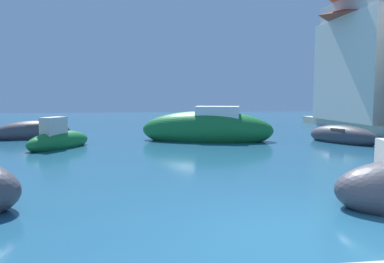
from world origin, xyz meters
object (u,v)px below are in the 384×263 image
at_px(moored_boat_4, 33,132).
at_px(moored_boat_5, 58,140).
at_px(moored_boat_0, 207,129).
at_px(moored_boat_7, 342,136).

bearing_deg(moored_boat_4, moored_boat_5, -83.80).
relative_size(moored_boat_4, moored_boat_5, 1.23).
xyz_separation_m(moored_boat_0, moored_boat_7, (5.93, -1.55, -0.26)).
bearing_deg(moored_boat_5, moored_boat_4, 64.50).
xyz_separation_m(moored_boat_0, moored_boat_4, (-8.43, 2.06, -0.23)).
xyz_separation_m(moored_boat_4, moored_boat_5, (2.01, -3.72, 0.02)).
relative_size(moored_boat_0, moored_boat_7, 1.90).
xyz_separation_m(moored_boat_5, moored_boat_7, (12.35, 0.11, -0.05)).
bearing_deg(moored_boat_5, moored_boat_7, -53.33).
xyz_separation_m(moored_boat_4, moored_boat_7, (14.36, -3.60, -0.03)).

